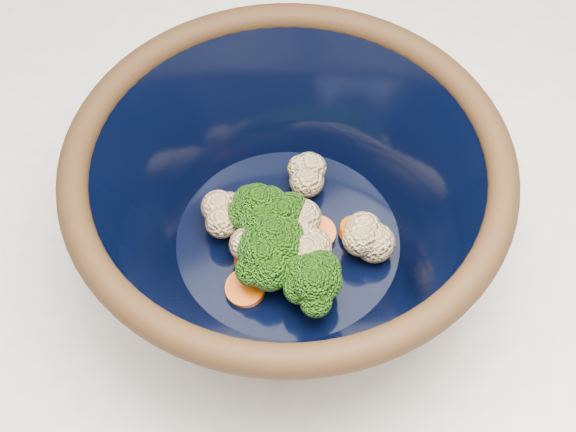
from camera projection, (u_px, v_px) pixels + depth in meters
mixing_bowl at (288, 206)px, 0.57m from camera, size 0.36×0.36×0.13m
vegetable_pile at (284, 238)px, 0.58m from camera, size 0.13×0.12×0.05m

